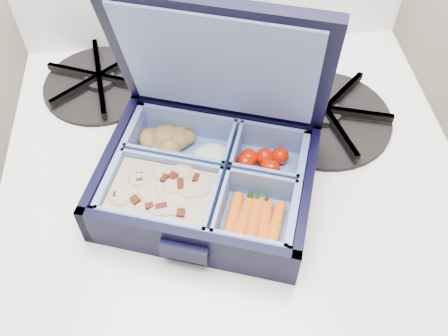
{
  "coord_description": "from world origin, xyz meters",
  "views": [
    {
      "loc": [
        0.16,
        1.31,
        1.31
      ],
      "look_at": [
        0.19,
        1.65,
        0.87
      ],
      "focal_mm": 40.0,
      "sensor_mm": 36.0,
      "label": 1
    }
  ],
  "objects_px": {
    "fork": "(239,98)",
    "stove": "(228,293)",
    "bento_box": "(207,181)",
    "burner_grate": "(324,112)"
  },
  "relations": [
    {
      "from": "stove",
      "to": "bento_box",
      "type": "bearing_deg",
      "value": -119.47
    },
    {
      "from": "bento_box",
      "to": "fork",
      "type": "distance_m",
      "value": 0.16
    },
    {
      "from": "stove",
      "to": "burner_grate",
      "type": "height_order",
      "value": "burner_grate"
    },
    {
      "from": "burner_grate",
      "to": "fork",
      "type": "distance_m",
      "value": 0.12
    },
    {
      "from": "burner_grate",
      "to": "fork",
      "type": "relative_size",
      "value": 0.97
    },
    {
      "from": "stove",
      "to": "burner_grate",
      "type": "xyz_separation_m",
      "value": [
        0.13,
        0.05,
        0.43
      ]
    },
    {
      "from": "fork",
      "to": "stove",
      "type": "bearing_deg",
      "value": -89.26
    },
    {
      "from": "fork",
      "to": "burner_grate",
      "type": "bearing_deg",
      "value": -9.66
    },
    {
      "from": "stove",
      "to": "fork",
      "type": "xyz_separation_m",
      "value": [
        0.02,
        0.09,
        0.42
      ]
    },
    {
      "from": "stove",
      "to": "burner_grate",
      "type": "relative_size",
      "value": 4.67
    }
  ]
}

